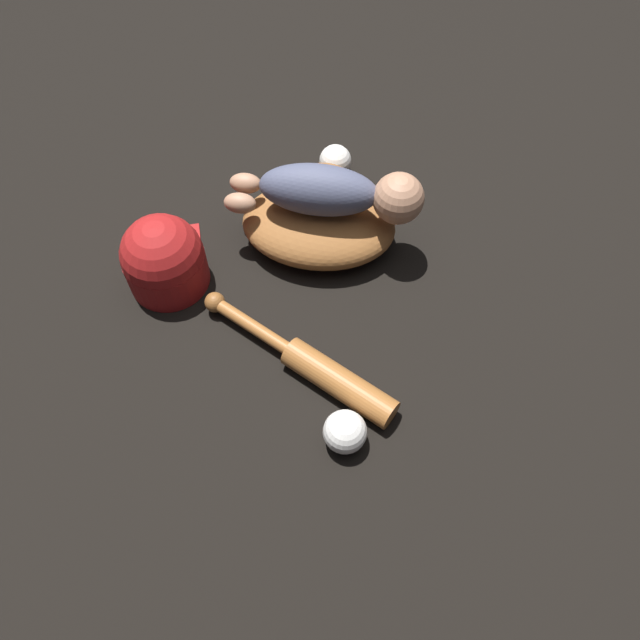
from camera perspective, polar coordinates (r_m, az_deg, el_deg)
name	(u,v)px	position (r m, az deg, el deg)	size (l,w,h in m)	color
ground_plane	(339,224)	(1.35, 1.72, 8.81)	(6.00, 6.00, 0.00)	black
baseball_glove	(320,218)	(1.29, -0.03, 9.31)	(0.35, 0.31, 0.10)	#935B2D
baby_figure	(336,193)	(1.20, 1.49, 11.57)	(0.38, 0.17, 0.10)	#4C516B
baseball_bat	(317,368)	(1.12, -0.24, -4.43)	(0.34, 0.30, 0.05)	#9E602D
baseball	(345,432)	(1.06, 2.30, -10.18)	(0.07, 0.07, 0.07)	white
baseball_spare	(335,161)	(1.42, 1.41, 14.34)	(0.07, 0.07, 0.07)	white
baseball_cap	(164,259)	(1.24, -14.08, 5.40)	(0.16, 0.22, 0.16)	maroon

